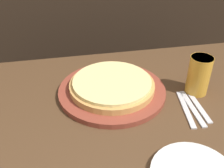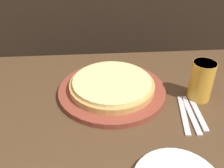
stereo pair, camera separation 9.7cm
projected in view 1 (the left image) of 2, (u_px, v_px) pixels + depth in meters
name	position (u px, v px, depth m)	size (l,w,h in m)	color
pizza_on_board	(112.00, 88.00, 0.98)	(0.40, 0.40, 0.06)	brown
beer_glass	(199.00, 74.00, 0.95)	(0.08, 0.08, 0.15)	gold
fork	(186.00, 109.00, 0.91)	(0.05, 0.20, 0.00)	silver
dinner_knife	(192.00, 108.00, 0.91)	(0.03, 0.20, 0.00)	silver
spoon	(199.00, 107.00, 0.92)	(0.02, 0.17, 0.00)	silver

